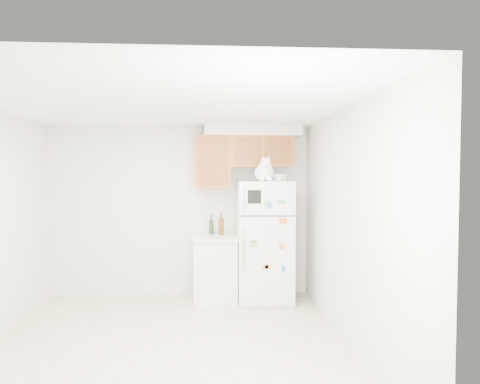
{
  "coord_description": "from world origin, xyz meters",
  "views": [
    {
      "loc": [
        0.48,
        -4.37,
        1.8
      ],
      "look_at": [
        0.87,
        1.55,
        1.55
      ],
      "focal_mm": 32.0,
      "sensor_mm": 36.0,
      "label": 1
    }
  ],
  "objects": [
    {
      "name": "bottle_amber",
      "position": [
        0.61,
        1.79,
        1.09
      ],
      "size": [
        0.08,
        0.08,
        0.33
      ],
      "primitive_type": null,
      "color": "#593814",
      "rests_on": "base_counter"
    },
    {
      "name": "base_counter",
      "position": [
        0.53,
        1.68,
        0.46
      ],
      "size": [
        0.64,
        0.64,
        0.92
      ],
      "color": "white",
      "rests_on": "ground_plane"
    },
    {
      "name": "storage_box_front",
      "position": [
        1.37,
        1.57,
        1.74
      ],
      "size": [
        0.16,
        0.13,
        0.09
      ],
      "primitive_type": "cube",
      "rotation": [
        0.0,
        0.0,
        -0.15
      ],
      "color": "white",
      "rests_on": "refrigerator"
    },
    {
      "name": "ground_plane",
      "position": [
        0.0,
        0.0,
        -0.01
      ],
      "size": [
        3.8,
        4.0,
        0.01
      ],
      "primitive_type": "cube",
      "color": "beige"
    },
    {
      "name": "storage_box_back",
      "position": [
        1.45,
        1.77,
        1.75
      ],
      "size": [
        0.19,
        0.15,
        0.1
      ],
      "primitive_type": "cube",
      "rotation": [
        0.0,
        0.0,
        0.12
      ],
      "color": "white",
      "rests_on": "refrigerator"
    },
    {
      "name": "cat",
      "position": [
        1.2,
        1.43,
        1.83
      ],
      "size": [
        0.34,
        0.49,
        0.35
      ],
      "color": "white",
      "rests_on": "refrigerator"
    },
    {
      "name": "room_shell",
      "position": [
        0.12,
        0.24,
        1.67
      ],
      "size": [
        3.84,
        4.04,
        2.52
      ],
      "color": "beige",
      "rests_on": "ground_plane"
    },
    {
      "name": "refrigerator",
      "position": [
        1.22,
        1.61,
        0.85
      ],
      "size": [
        0.76,
        0.78,
        1.7
      ],
      "color": "silver",
      "rests_on": "ground_plane"
    },
    {
      "name": "bottle_green",
      "position": [
        0.47,
        1.86,
        1.06
      ],
      "size": [
        0.07,
        0.07,
        0.29
      ],
      "primitive_type": null,
      "color": "#19381E",
      "rests_on": "base_counter"
    }
  ]
}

